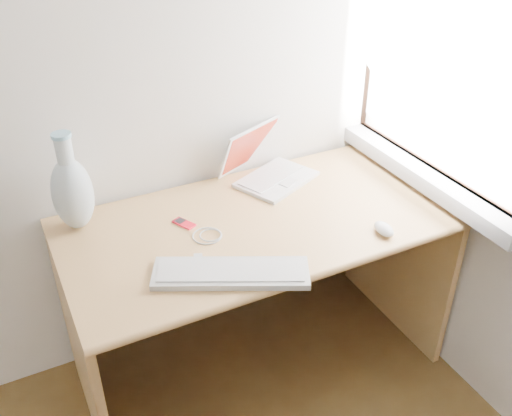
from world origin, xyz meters
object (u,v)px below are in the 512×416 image
laptop (272,166)px  vase (72,191)px  external_keyboard (231,273)px  desk (249,254)px

laptop → vase: (-0.77, -0.01, 0.10)m
laptop → external_keyboard: (-0.41, -0.50, -0.04)m
laptop → external_keyboard: size_ratio=0.73×
desk → vase: 0.70m
desk → laptop: laptop is taller
desk → vase: size_ratio=3.93×
desk → external_keyboard: bearing=-124.0°
desk → vase: bearing=164.9°
desk → external_keyboard: 0.45m
laptop → vase: bearing=157.1°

